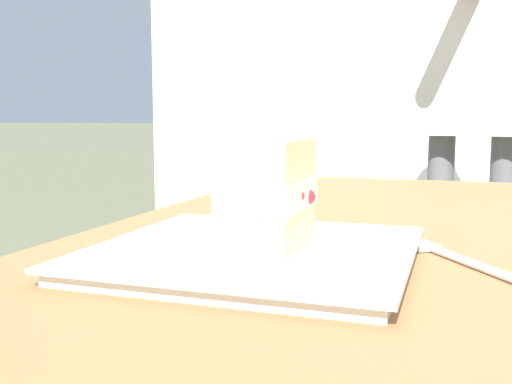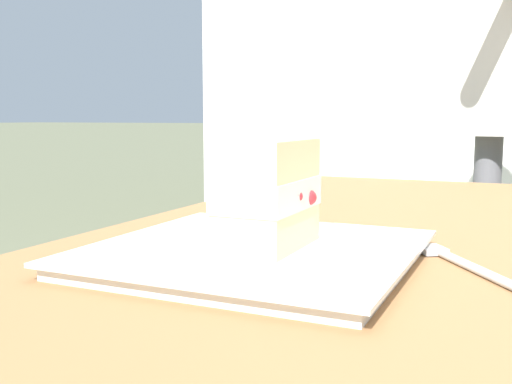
{
  "view_description": "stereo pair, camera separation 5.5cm",
  "coord_description": "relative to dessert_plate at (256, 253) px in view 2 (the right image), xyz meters",
  "views": [
    {
      "loc": [
        -0.62,
        0.08,
        0.83
      ],
      "look_at": [
        -0.1,
        0.26,
        0.77
      ],
      "focal_mm": 41.65,
      "sensor_mm": 36.0,
      "label": 1
    },
    {
      "loc": [
        -0.6,
        0.03,
        0.83
      ],
      "look_at": [
        -0.1,
        0.26,
        0.77
      ],
      "focal_mm": 41.65,
      "sensor_mm": 36.0,
      "label": 2
    }
  ],
  "objects": [
    {
      "name": "cake_slice",
      "position": [
        -0.0,
        -0.01,
        0.06
      ],
      "size": [
        0.11,
        0.08,
        0.1
      ],
      "color": "beige",
      "rests_on": "dessert_plate"
    },
    {
      "name": "dessert_fork",
      "position": [
        0.06,
        -0.18,
        -0.0
      ],
      "size": [
        0.15,
        0.11,
        0.01
      ],
      "color": "silver",
      "rests_on": "patio_table"
    },
    {
      "name": "dessert_plate",
      "position": [
        0.0,
        0.0,
        0.0
      ],
      "size": [
        0.29,
        0.29,
        0.02
      ],
      "color": "white",
      "rests_on": "patio_table"
    }
  ]
}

